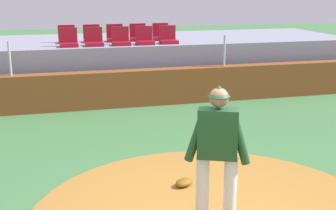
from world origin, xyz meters
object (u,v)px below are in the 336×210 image
(pitcher, at_px, (218,145))
(stadium_chair_3, at_px, (144,39))
(stadium_chair_0, at_px, (69,41))
(stadium_chair_2, at_px, (121,39))
(stadium_chair_4, at_px, (168,38))
(stadium_chair_9, at_px, (161,35))
(stadium_chair_5, at_px, (67,37))
(stadium_chair_8, at_px, (138,35))
(stadium_chair_6, at_px, (92,37))
(fielding_glove, at_px, (184,182))
(stadium_chair_7, at_px, (115,36))
(stadium_chair_1, at_px, (94,40))

(pitcher, bearing_deg, stadium_chair_3, 108.05)
(stadium_chair_0, distance_m, stadium_chair_2, 1.42)
(stadium_chair_4, bearing_deg, stadium_chair_9, -90.85)
(pitcher, distance_m, stadium_chair_4, 7.81)
(stadium_chair_5, bearing_deg, stadium_chair_8, -179.48)
(stadium_chair_4, relative_size, stadium_chair_9, 1.00)
(pitcher, xyz_separation_m, stadium_chair_4, (1.39, 7.68, 0.42))
(stadium_chair_6, bearing_deg, fielding_glove, 94.51)
(stadium_chair_3, bearing_deg, stadium_chair_4, -177.40)
(pitcher, distance_m, fielding_glove, 1.43)
(stadium_chair_3, bearing_deg, stadium_chair_7, -51.94)
(stadium_chair_7, distance_m, stadium_chair_9, 1.41)
(pitcher, xyz_separation_m, stadium_chair_3, (0.69, 7.65, 0.42))
(stadium_chair_1, relative_size, stadium_chair_5, 1.00)
(fielding_glove, distance_m, stadium_chair_8, 7.67)
(stadium_chair_5, bearing_deg, stadium_chair_2, 147.40)
(pitcher, height_order, stadium_chair_2, stadium_chair_2)
(pitcher, xyz_separation_m, stadium_chair_7, (-0.01, 8.54, 0.42))
(stadium_chair_5, height_order, stadium_chair_8, same)
(stadium_chair_1, bearing_deg, stadium_chair_6, -91.71)
(stadium_chair_5, bearing_deg, fielding_glove, 99.91)
(stadium_chair_6, relative_size, stadium_chair_7, 1.00)
(stadium_chair_1, bearing_deg, pitcher, 95.31)
(stadium_chair_9, bearing_deg, stadium_chair_0, 17.75)
(stadium_chair_0, distance_m, stadium_chair_5, 0.88)
(stadium_chair_7, bearing_deg, stadium_chair_3, 128.06)
(fielding_glove, bearing_deg, stadium_chair_6, 63.60)
(stadium_chair_2, distance_m, stadium_chair_6, 1.16)
(stadium_chair_4, distance_m, stadium_chair_9, 0.89)
(stadium_chair_1, bearing_deg, stadium_chair_0, -0.56)
(stadium_chair_7, bearing_deg, stadium_chair_1, 51.21)
(stadium_chair_2, xyz_separation_m, stadium_chair_3, (0.67, 0.01, 0.00))
(stadium_chair_0, bearing_deg, stadium_chair_5, -89.22)
(stadium_chair_0, xyz_separation_m, stadium_chair_1, (0.68, -0.01, 0.00))
(fielding_glove, height_order, stadium_chair_7, stadium_chair_7)
(stadium_chair_2, distance_m, stadium_chair_7, 0.91)
(fielding_glove, relative_size, stadium_chair_2, 0.60)
(pitcher, relative_size, fielding_glove, 5.78)
(stadium_chair_7, xyz_separation_m, stadium_chair_8, (0.70, 0.02, 0.00))
(stadium_chair_3, distance_m, stadium_chair_5, 2.28)
(stadium_chair_0, xyz_separation_m, stadium_chair_3, (2.09, -0.02, 0.00))
(pitcher, relative_size, stadium_chair_9, 3.47)
(pitcher, bearing_deg, stadium_chair_0, 123.52)
(fielding_glove, distance_m, stadium_chair_3, 6.78)
(stadium_chair_0, height_order, stadium_chair_9, same)
(stadium_chair_6, height_order, stadium_chair_7, same)
(pitcher, height_order, stadium_chair_7, stadium_chair_7)
(stadium_chair_7, bearing_deg, stadium_chair_6, -0.71)
(stadium_chair_1, distance_m, stadium_chair_7, 1.13)
(pitcher, relative_size, stadium_chair_7, 3.47)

